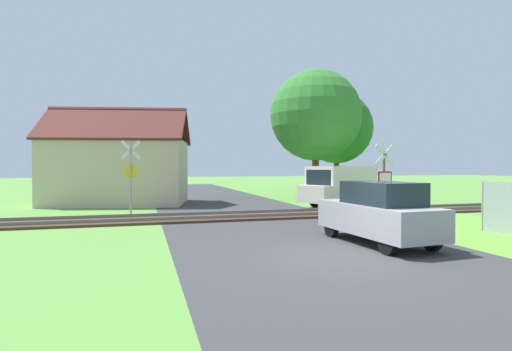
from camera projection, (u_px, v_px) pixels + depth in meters
name	position (u px, v px, depth m)	size (l,w,h in m)	color
ground_plane	(340.00, 258.00, 9.62)	(160.00, 160.00, 0.00)	#5B933D
road_asphalt	(307.00, 243.00, 11.55)	(7.81, 80.00, 0.01)	#38383A
rail_track	(251.00, 216.00, 17.47)	(60.00, 2.60, 0.22)	#422D1E
stop_sign_near	(384.00, 179.00, 15.60)	(0.88, 0.15, 3.11)	brown
crossing_sign_far	(131.00, 172.00, 17.79)	(0.87, 0.19, 3.40)	#9E9EA5
house	(119.00, 169.00, 23.65)	(8.89, 6.87, 5.72)	#C6B293
tree_right	(316.00, 116.00, 27.24)	(6.21, 6.21, 8.82)	#513823
tree_far	(337.00, 128.00, 34.51)	(6.19, 6.19, 8.68)	#513823
mail_truck	(340.00, 184.00, 22.12)	(5.21, 3.88, 2.24)	silver
parked_car	(378.00, 213.00, 11.41)	(1.90, 4.10, 1.78)	#99999E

